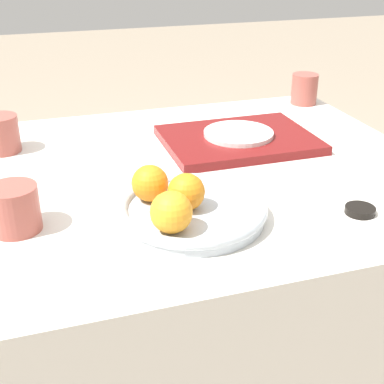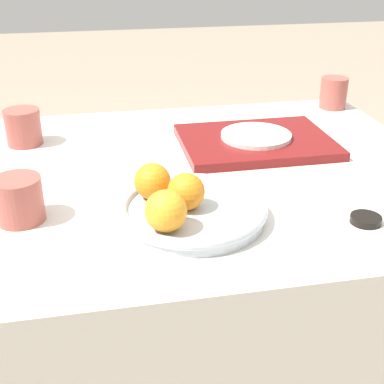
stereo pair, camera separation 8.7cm
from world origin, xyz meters
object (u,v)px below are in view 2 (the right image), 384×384
object	(u,v)px
orange_0	(166,211)
cup_3	(334,93)
soy_dish	(366,219)
cup_0	(19,200)
orange_1	(186,192)
orange_2	(152,181)
serving_tray	(256,142)
fruit_platter	(192,210)
cup_1	(23,127)
side_plate	(256,136)

from	to	relation	value
orange_0	cup_3	xyz separation A→B (m)	(0.54, 0.60, -0.01)
orange_0	soy_dish	size ratio (longest dim) A/B	1.27
cup_0	orange_1	bearing A→B (deg)	-10.95
orange_0	orange_2	distance (m)	0.11
orange_1	orange_2	world-z (taller)	same
orange_2	cup_3	distance (m)	0.73
orange_1	soy_dish	world-z (taller)	orange_1
orange_0	cup_0	distance (m)	0.25
serving_tray	cup_3	size ratio (longest dim) A/B	4.03
fruit_platter	cup_0	distance (m)	0.29
orange_1	orange_0	bearing A→B (deg)	-124.30
orange_2	orange_1	bearing A→B (deg)	-45.16
orange_2	cup_3	size ratio (longest dim) A/B	0.76
orange_2	cup_1	size ratio (longest dim) A/B	0.78
orange_1	orange_2	bearing A→B (deg)	134.84
fruit_platter	cup_1	xyz separation A→B (m)	(-0.30, 0.41, 0.02)
orange_2	cup_0	xyz separation A→B (m)	(-0.22, 0.00, -0.01)
fruit_platter	cup_3	distance (m)	0.72
serving_tray	cup_1	size ratio (longest dim) A/B	4.13
orange_1	side_plate	xyz separation A→B (m)	(0.21, 0.30, -0.03)
fruit_platter	cup_0	xyz separation A→B (m)	(-0.28, 0.05, 0.02)
orange_0	serving_tray	xyz separation A→B (m)	(0.26, 0.36, -0.04)
fruit_platter	cup_0	world-z (taller)	cup_0
side_plate	soy_dish	world-z (taller)	side_plate
cup_1	orange_1	bearing A→B (deg)	-54.74
fruit_platter	orange_2	bearing A→B (deg)	140.54
orange_2	soy_dish	xyz separation A→B (m)	(0.34, -0.12, -0.05)
orange_2	cup_3	world-z (taller)	orange_2
side_plate	orange_0	bearing A→B (deg)	-125.34
serving_tray	fruit_platter	bearing A→B (deg)	-124.32
serving_tray	soy_dish	distance (m)	0.37
fruit_platter	orange_1	world-z (taller)	orange_1
orange_0	serving_tray	bearing A→B (deg)	54.66
orange_0	soy_dish	distance (m)	0.34
cup_1	cup_3	distance (m)	0.80
orange_0	orange_2	xyz separation A→B (m)	(-0.01, 0.11, -0.00)
cup_1	orange_2	bearing A→B (deg)	-56.26
fruit_platter	soy_dish	bearing A→B (deg)	-13.81
cup_0	soy_dish	world-z (taller)	cup_0
cup_0	cup_3	distance (m)	0.91
fruit_platter	serving_tray	world-z (taller)	fruit_platter
side_plate	cup_0	xyz separation A→B (m)	(-0.48, -0.25, 0.01)
orange_2	cup_1	world-z (taller)	orange_2
side_plate	soy_dish	size ratio (longest dim) A/B	3.03
orange_2	cup_3	xyz separation A→B (m)	(0.55, 0.48, -0.01)
orange_1	serving_tray	xyz separation A→B (m)	(0.21, 0.30, -0.04)
side_plate	cup_3	size ratio (longest dim) A/B	1.90
side_plate	cup_3	distance (m)	0.37
side_plate	cup_3	bearing A→B (deg)	39.01
side_plate	soy_dish	bearing A→B (deg)	-78.40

